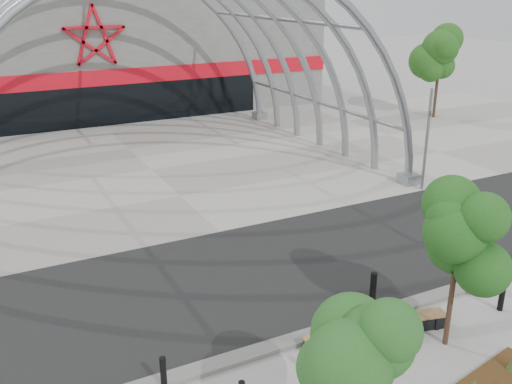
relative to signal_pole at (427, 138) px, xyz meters
name	(u,v)px	position (x,y,z in m)	size (l,w,h in m)	color
ground	(323,327)	(-10.02, -7.14, -2.40)	(140.00, 140.00, 0.00)	#989892
road	(263,272)	(-10.02, -3.64, -2.39)	(140.00, 7.00, 0.02)	black
forecourt	(151,170)	(-10.02, 8.36, -2.38)	(60.00, 17.00, 0.04)	gray
kerb	(328,329)	(-10.02, -7.39, -2.34)	(60.00, 0.50, 0.12)	#63635E
arena_building	(74,52)	(-10.02, 26.31, 1.59)	(34.00, 15.24, 8.00)	slate
vault_canopy	(151,170)	(-10.02, 8.36, -2.38)	(20.80, 15.80, 20.36)	gray
signal_pole	(427,138)	(0.00, 0.00, 0.00)	(0.17, 0.65, 4.59)	gray
street_tree_0	(358,351)	(-12.19, -11.37, 0.25)	(1.61, 1.61, 3.68)	black
street_tree_1	(458,243)	(-7.62, -9.22, 0.48)	(1.69, 1.69, 4.00)	#311D17
bench_0	(339,340)	(-10.15, -8.07, -2.20)	(1.95, 0.60, 0.40)	black
bench_1	(409,323)	(-8.04, -8.30, -2.19)	(2.09, 0.92, 0.43)	black
bollard_0	(164,375)	(-14.70, -7.68, -1.94)	(0.15, 0.15, 0.92)	black
bollard_2	(325,368)	(-11.33, -9.17, -1.90)	(0.16, 0.16, 0.98)	black
bollard_3	(373,291)	(-8.26, -7.00, -1.82)	(0.18, 0.18, 1.15)	black
bollard_4	(502,294)	(-5.04, -8.73, -1.89)	(0.16, 0.16, 1.02)	black
bg_tree_1	(440,55)	(10.98, 10.86, 1.85)	(2.70, 2.70, 5.91)	#2F2115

